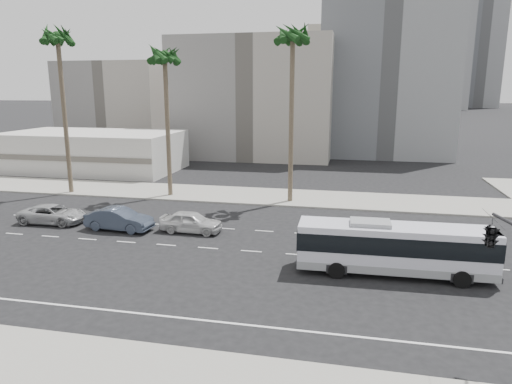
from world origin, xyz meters
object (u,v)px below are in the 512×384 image
(palm_near, at_px, (293,39))
(palm_mid, at_px, (165,59))
(car_b, at_px, (119,219))
(traffic_signal, at_px, (496,242))
(city_bus, at_px, (394,247))
(palm_far, at_px, (58,40))
(car_c, at_px, (53,214))
(car_a, at_px, (191,222))

(palm_near, xyz_separation_m, palm_mid, (-12.05, -0.00, -1.54))
(car_b, bearing_deg, traffic_signal, -117.15)
(city_bus, relative_size, palm_mid, 0.75)
(car_b, relative_size, palm_near, 0.32)
(palm_mid, xyz_separation_m, palm_far, (-10.47, -0.89, 1.83))
(city_bus, relative_size, car_b, 2.14)
(city_bus, distance_m, palm_near, 22.17)
(car_c, xyz_separation_m, palm_mid, (5.55, 10.78, 12.45))
(palm_near, bearing_deg, car_c, -148.50)
(palm_far, bearing_deg, city_bus, -26.10)
(city_bus, relative_size, palm_near, 0.68)
(traffic_signal, height_order, palm_near, palm_near)
(car_b, distance_m, traffic_signal, 26.40)
(car_c, height_order, palm_mid, palm_mid)
(palm_far, bearing_deg, car_b, -43.54)
(car_a, height_order, palm_near, palm_near)
(car_b, height_order, palm_far, palm_far)
(car_c, height_order, traffic_signal, traffic_signal)
(palm_mid, bearing_deg, car_c, -117.23)
(car_c, height_order, palm_far, palm_far)
(car_a, height_order, car_c, car_a)
(car_c, distance_m, palm_near, 24.94)
(car_a, relative_size, palm_near, 0.29)
(city_bus, xyz_separation_m, traffic_signal, (2.53, -9.06, 3.53))
(car_a, relative_size, car_c, 0.89)
(car_b, distance_m, palm_mid, 16.78)
(car_a, relative_size, traffic_signal, 0.75)
(palm_near, height_order, palm_far, palm_far)
(palm_far, bearing_deg, traffic_signal, -35.95)
(city_bus, bearing_deg, car_b, 165.74)
(traffic_signal, bearing_deg, car_a, 126.61)
(city_bus, xyz_separation_m, car_a, (-14.17, 5.20, -0.85))
(car_b, bearing_deg, car_c, 88.91)
(car_b, height_order, palm_mid, palm_mid)
(car_a, height_order, traffic_signal, traffic_signal)
(car_a, bearing_deg, traffic_signal, -129.15)
(palm_near, xyz_separation_m, palm_far, (-22.52, -0.90, 0.28))
(city_bus, relative_size, car_c, 2.09)
(car_a, xyz_separation_m, palm_near, (6.00, 10.74, 13.92))
(car_a, bearing_deg, car_c, 91.58)
(car_c, bearing_deg, car_a, -91.42)
(car_b, bearing_deg, city_bus, -98.68)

